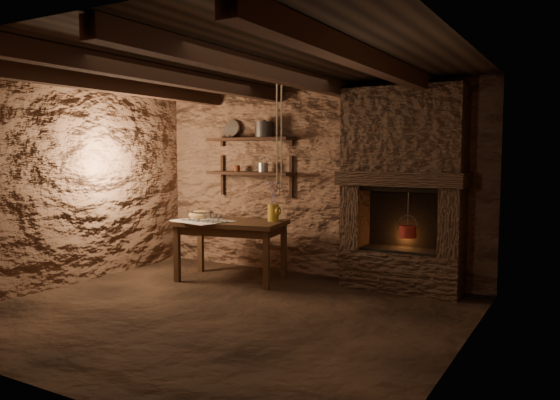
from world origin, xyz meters
The scene contains 25 objects.
floor centered at (0.00, 0.00, 0.00)m, with size 4.50×4.50×0.00m, color black.
back_wall centered at (0.00, 2.00, 1.20)m, with size 4.50×0.04×2.40m, color brown.
front_wall centered at (0.00, -2.00, 1.20)m, with size 4.50×0.04×2.40m, color brown.
left_wall centered at (-2.25, 0.00, 1.20)m, with size 0.04×4.00×2.40m, color brown.
right_wall centered at (2.25, 0.00, 1.20)m, with size 0.04×4.00×2.40m, color brown.
ceiling centered at (0.00, 0.00, 2.40)m, with size 4.50×4.00×0.04m, color black.
beam_far_left centered at (-1.50, 0.00, 2.31)m, with size 0.14×3.95×0.16m, color black.
beam_mid_left centered at (-0.50, 0.00, 2.31)m, with size 0.14×3.95×0.16m, color black.
beam_mid_right centered at (0.50, 0.00, 2.31)m, with size 0.14×3.95×0.16m, color black.
beam_far_right centered at (1.50, 0.00, 2.31)m, with size 0.14×3.95×0.16m, color black.
shelf_lower centered at (-0.85, 1.84, 1.30)m, with size 1.25×0.30×0.04m, color black.
shelf_upper centered at (-0.85, 1.84, 1.75)m, with size 1.25×0.30×0.04m, color black.
hearth centered at (1.25, 1.77, 1.23)m, with size 1.43×0.51×2.30m.
work_table centered at (-0.72, 1.20, 0.40)m, with size 1.41×0.96×0.74m.
linen_cloth centered at (-0.99, 0.99, 0.74)m, with size 0.65×0.53×0.01m, color beige.
pewter_cutlery_row centered at (-0.99, 0.96, 0.75)m, with size 0.55×0.21×0.01m, color gray, non-canonical shape.
drinking_glasses centered at (-0.97, 1.11, 0.79)m, with size 0.21×0.06×0.08m, color white, non-canonical shape.
stoneware_jug centered at (-0.24, 1.42, 0.95)m, with size 0.15×0.14×0.48m.
wooden_bowl centered at (-1.21, 1.25, 0.78)m, with size 0.34×0.34×0.12m, color #9B7643.
iron_stockpot centered at (-0.63, 1.84, 1.86)m, with size 0.24×0.24×0.18m, color #2B2826.
tin_pan centered at (-1.22, 1.94, 1.89)m, with size 0.25×0.25×0.03m, color #9F9E9A.
small_kettle centered at (-0.65, 1.84, 1.38)m, with size 0.17×0.13×0.18m, color #9F9E9A, non-canonical shape.
rusty_tin centered at (-1.07, 1.84, 1.36)m, with size 0.08×0.08×0.08m, color #502010.
red_pot centered at (1.33, 1.72, 0.70)m, with size 0.22×0.22×0.54m.
hanging_ropes centered at (0.05, 1.05, 1.80)m, with size 0.08×0.08×1.20m, color tan, non-canonical shape.
Camera 1 is at (3.12, -4.25, 1.56)m, focal length 35.00 mm.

